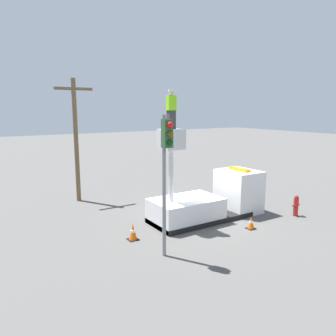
{
  "coord_description": "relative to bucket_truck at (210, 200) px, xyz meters",
  "views": [
    {
      "loc": [
        -9.78,
        -12.48,
        5.5
      ],
      "look_at": [
        -2.73,
        -1.28,
        3.09
      ],
      "focal_mm": 35.0,
      "sensor_mm": 36.0,
      "label": 1
    }
  ],
  "objects": [
    {
      "name": "traffic_cone_curbside",
      "position": [
        0.56,
        -2.3,
        -0.64
      ],
      "size": [
        0.39,
        0.39,
        0.59
      ],
      "color": "black",
      "rests_on": "ground"
    },
    {
      "name": "fire_hydrant",
      "position": [
        3.92,
        -2.19,
        -0.37
      ],
      "size": [
        0.49,
        0.25,
        1.11
      ],
      "color": "#B2231E",
      "rests_on": "ground"
    },
    {
      "name": "traffic_cone_rear",
      "position": [
        -4.64,
        -0.54,
        -0.58
      ],
      "size": [
        0.44,
        0.44,
        0.7
      ],
      "color": "black",
      "rests_on": "ground"
    },
    {
      "name": "worker",
      "position": [
        -2.37,
        0.0,
        4.55
      ],
      "size": [
        0.4,
        0.26,
        1.75
      ],
      "color": "#38383D",
      "rests_on": "bucket_truck"
    },
    {
      "name": "utility_pole",
      "position": [
        -4.74,
        6.66,
        3.01
      ],
      "size": [
        2.2,
        0.26,
        7.22
      ],
      "color": "brown",
      "rests_on": "ground"
    },
    {
      "name": "ground_plane",
      "position": [
        -0.61,
        0.0,
        -0.91
      ],
      "size": [
        120.0,
        120.0,
        0.0
      ],
      "primitive_type": "plane",
      "color": "#565451"
    },
    {
      "name": "bucket_truck",
      "position": [
        0.0,
        0.0,
        0.0
      ],
      "size": [
        6.06,
        2.22,
        4.58
      ],
      "color": "black",
      "rests_on": "ground"
    },
    {
      "name": "traffic_light_pole",
      "position": [
        -4.32,
        -2.7,
        2.83
      ],
      "size": [
        0.34,
        0.57,
        5.29
      ],
      "color": "gray",
      "rests_on": "ground"
    }
  ]
}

